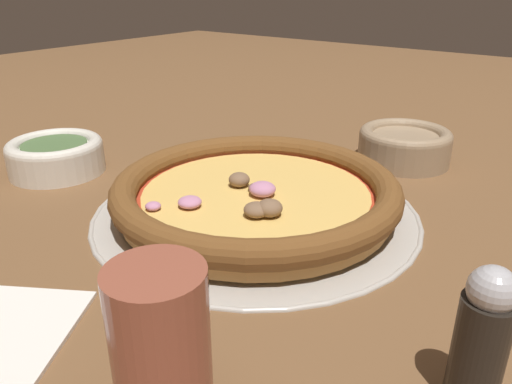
{
  "coord_description": "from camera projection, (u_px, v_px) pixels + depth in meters",
  "views": [
    {
      "loc": [
        0.43,
        0.33,
        0.27
      ],
      "look_at": [
        0.0,
        0.0,
        0.03
      ],
      "focal_mm": 35.0,
      "sensor_mm": 36.0,
      "label": 1
    }
  ],
  "objects": [
    {
      "name": "napkin",
      "position": [
        7.0,
        334.0,
        0.39
      ],
      "size": [
        0.16,
        0.15,
        0.01
      ],
      "rotation": [
        0.0,
        0.0,
        0.54
      ],
      "color": "white",
      "rests_on": "ground_plane"
    },
    {
      "name": "ground_plane",
      "position": [
        256.0,
        213.0,
        0.6
      ],
      "size": [
        3.0,
        3.0,
        0.0
      ],
      "primitive_type": "plane",
      "color": "brown"
    },
    {
      "name": "bowl_far",
      "position": [
        56.0,
        154.0,
        0.72
      ],
      "size": [
        0.13,
        0.13,
        0.05
      ],
      "color": "silver",
      "rests_on": "ground_plane"
    },
    {
      "name": "bowl_near",
      "position": [
        404.0,
        144.0,
        0.75
      ],
      "size": [
        0.14,
        0.14,
        0.05
      ],
      "color": "#9E8466",
      "rests_on": "ground_plane"
    },
    {
      "name": "pizza",
      "position": [
        256.0,
        192.0,
        0.59
      ],
      "size": [
        0.34,
        0.34,
        0.04
      ],
      "color": "tan",
      "rests_on": "pizza_tray"
    },
    {
      "name": "pizza_tray",
      "position": [
        256.0,
        211.0,
        0.6
      ],
      "size": [
        0.39,
        0.39,
        0.01
      ],
      "color": "#B7B2A8",
      "rests_on": "ground_plane"
    },
    {
      "name": "drinking_cup",
      "position": [
        161.0,
        343.0,
        0.31
      ],
      "size": [
        0.06,
        0.06,
        0.11
      ],
      "color": "brown",
      "rests_on": "ground_plane"
    },
    {
      "name": "pepper_shaker",
      "position": [
        482.0,
        339.0,
        0.32
      ],
      "size": [
        0.03,
        0.03,
        0.1
      ],
      "color": "black",
      "rests_on": "ground_plane"
    }
  ]
}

